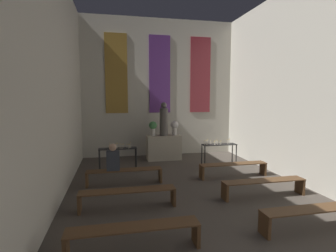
{
  "coord_description": "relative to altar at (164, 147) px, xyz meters",
  "views": [
    {
      "loc": [
        -1.97,
        -0.92,
        2.46
      ],
      "look_at": [
        0.0,
        8.37,
        1.43
      ],
      "focal_mm": 28.0,
      "sensor_mm": 36.0,
      "label": 1
    }
  ],
  "objects": [
    {
      "name": "wall_back",
      "position": [
        0.0,
        0.96,
        2.41
      ],
      "size": [
        6.63,
        0.16,
        5.73
      ],
      "color": "beige",
      "rests_on": "ground_plane"
    },
    {
      "name": "pew_second_left",
      "position": [
        -1.67,
        -6.1,
        -0.17
      ],
      "size": [
        2.13,
        0.36,
        0.43
      ],
      "color": "brown",
      "rests_on": "ground_plane"
    },
    {
      "name": "pew_third_left",
      "position": [
        -1.67,
        -4.41,
        -0.17
      ],
      "size": [
        2.13,
        0.36,
        0.43
      ],
      "color": "brown",
      "rests_on": "ground_plane"
    },
    {
      "name": "pew_second_right",
      "position": [
        1.67,
        -6.1,
        -0.17
      ],
      "size": [
        2.13,
        0.36,
        0.43
      ],
      "color": "brown",
      "rests_on": "ground_plane"
    },
    {
      "name": "candle_rack_left",
      "position": [
        -1.82,
        -1.23,
        0.17
      ],
      "size": [
        1.27,
        0.38,
        0.97
      ],
      "color": "black",
      "rests_on": "ground_plane"
    },
    {
      "name": "flower_vase_right",
      "position": [
        0.43,
        -0.0,
        0.84
      ],
      "size": [
        0.31,
        0.31,
        0.57
      ],
      "color": "beige",
      "rests_on": "altar"
    },
    {
      "name": "pew_back_right",
      "position": [
        1.67,
        -2.72,
        -0.17
      ],
      "size": [
        2.13,
        0.36,
        0.43
      ],
      "color": "brown",
      "rests_on": "ground_plane"
    },
    {
      "name": "flower_vase_left",
      "position": [
        -0.43,
        -0.0,
        0.84
      ],
      "size": [
        0.31,
        0.31,
        0.57
      ],
      "color": "beige",
      "rests_on": "altar"
    },
    {
      "name": "altar",
      "position": [
        0.0,
        0.0,
        0.0
      ],
      "size": [
        1.34,
        0.61,
        0.97
      ],
      "color": "#ADA38E",
      "rests_on": "ground_plane"
    },
    {
      "name": "wall_right",
      "position": [
        3.26,
        -4.13,
        2.38
      ],
      "size": [
        0.12,
        10.31,
        5.73
      ],
      "color": "beige",
      "rests_on": "ground_plane"
    },
    {
      "name": "pew_third_right",
      "position": [
        1.67,
        -4.41,
        -0.17
      ],
      "size": [
        2.13,
        0.36,
        0.43
      ],
      "color": "brown",
      "rests_on": "ground_plane"
    },
    {
      "name": "person_seated",
      "position": [
        -1.99,
        -2.72,
        0.27
      ],
      "size": [
        0.36,
        0.24,
        0.76
      ],
      "color": "#383D47",
      "rests_on": "pew_back_left"
    },
    {
      "name": "statue",
      "position": [
        0.0,
        0.0,
        1.09
      ],
      "size": [
        0.33,
        0.33,
        1.31
      ],
      "color": "#5B5651",
      "rests_on": "altar"
    },
    {
      "name": "candle_rack_right",
      "position": [
        1.82,
        -1.23,
        0.17
      ],
      "size": [
        1.27,
        0.38,
        0.96
      ],
      "color": "black",
      "rests_on": "ground_plane"
    },
    {
      "name": "wall_left",
      "position": [
        -3.26,
        -4.13,
        2.38
      ],
      "size": [
        0.12,
        10.31,
        5.73
      ],
      "color": "beige",
      "rests_on": "ground_plane"
    },
    {
      "name": "pew_back_left",
      "position": [
        -1.67,
        -2.72,
        -0.17
      ],
      "size": [
        2.13,
        0.36,
        0.43
      ],
      "color": "brown",
      "rests_on": "ground_plane"
    }
  ]
}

